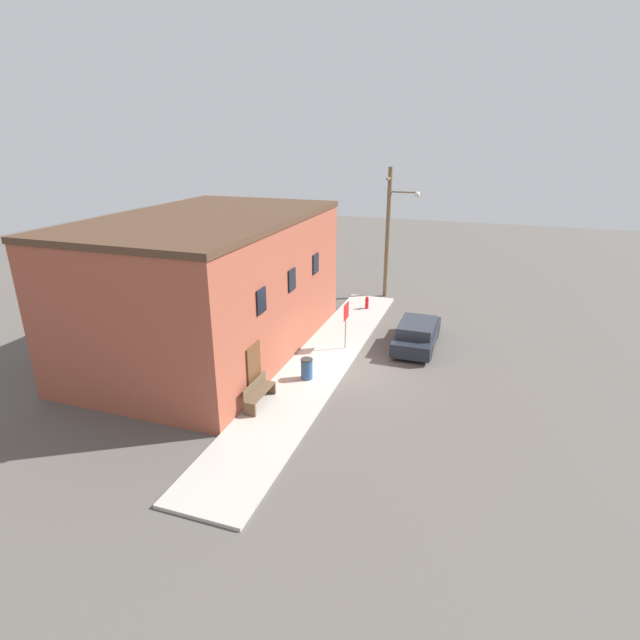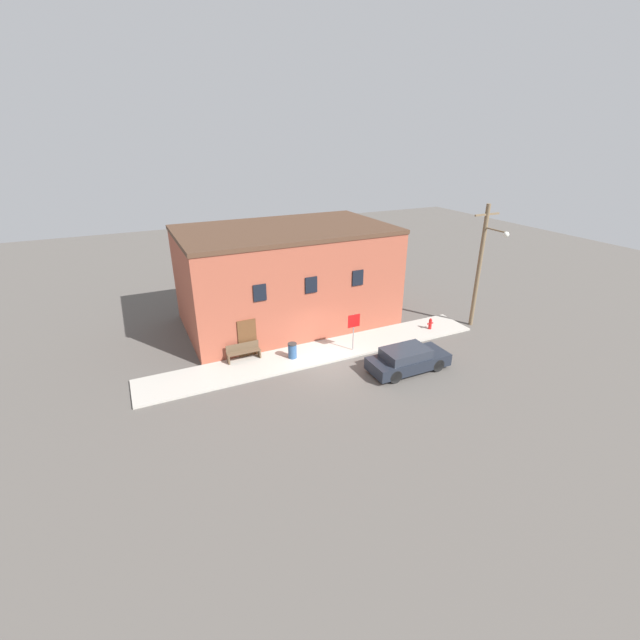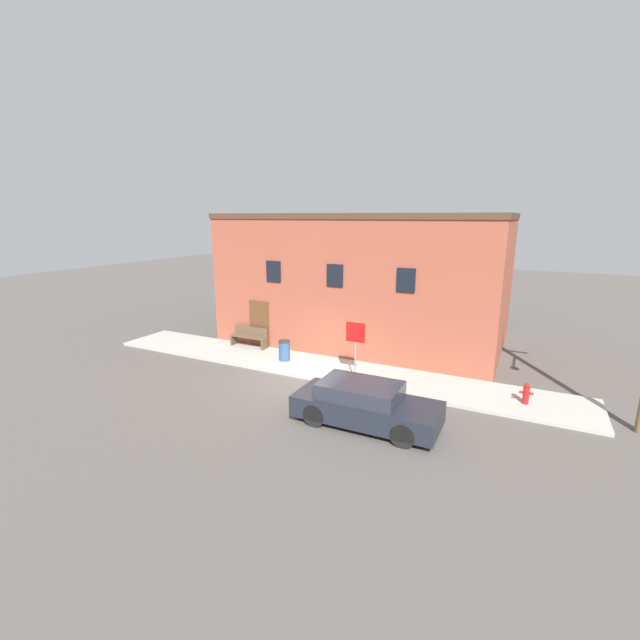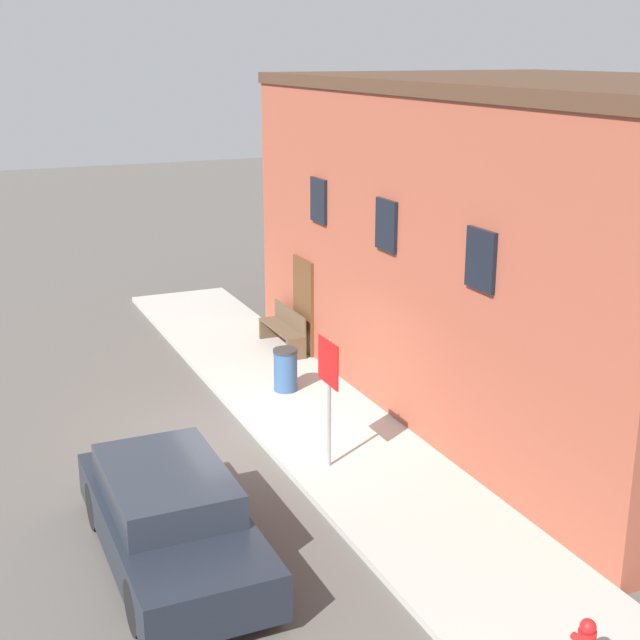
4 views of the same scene
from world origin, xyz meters
TOP-DOWN VIEW (x-y plane):
  - ground_plane at (0.00, 0.00)m, footprint 80.00×80.00m
  - sidewalk at (0.00, 1.27)m, footprint 19.36×2.54m
  - brick_building at (0.08, 6.33)m, footprint 12.61×7.70m
  - stop_sign at (1.75, 0.65)m, footprint 0.72×0.06m
  - bench at (-4.03, 2.19)m, footprint 1.76×0.44m
  - trash_bin at (-1.61, 1.26)m, footprint 0.48×0.48m
  - parked_car at (3.25, -2.30)m, footprint 4.20×1.71m

SIDE VIEW (x-z plane):
  - ground_plane at x=0.00m, z-range 0.00..0.00m
  - sidewalk at x=0.00m, z-range 0.00..0.11m
  - trash_bin at x=-1.61m, z-range 0.11..0.96m
  - bench at x=-4.03m, z-range 0.12..1.02m
  - parked_car at x=3.25m, z-range -0.01..1.24m
  - stop_sign at x=1.75m, z-range 0.55..2.67m
  - brick_building at x=0.08m, z-range 0.00..6.03m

